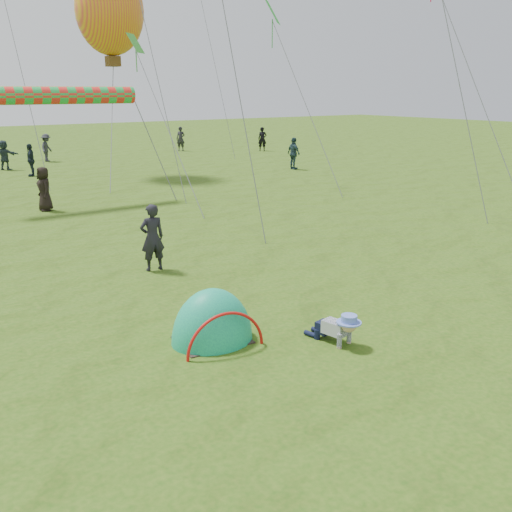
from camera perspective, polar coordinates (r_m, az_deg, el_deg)
ground at (r=10.04m, az=9.72°, el=-9.22°), size 140.00×140.00×0.00m
crawling_toddler at (r=10.12m, az=8.19°, el=-7.06°), size 0.69×0.88×0.60m
popup_tent at (r=10.28m, az=-4.37°, el=-8.40°), size 1.60×1.37×1.92m
standing_adult at (r=14.10m, az=-10.33°, el=1.83°), size 0.63×0.44×1.66m
crowd_person_2 at (r=31.77m, az=-21.60°, el=8.91°), size 0.71×1.05×1.66m
crowd_person_3 at (r=38.16m, az=-20.20°, el=10.13°), size 1.17×1.25×1.69m
crowd_person_4 at (r=22.35m, az=-20.42°, el=6.31°), size 0.52×0.79×1.61m
crowd_person_5 at (r=34.89m, az=-23.86°, el=9.21°), size 1.43×1.41×1.64m
crowd_person_6 at (r=42.63m, az=-7.54°, el=11.54°), size 0.73×0.75×1.74m
crowd_person_8 at (r=32.31m, az=3.79°, el=10.19°), size 0.47×1.05×1.76m
crowd_person_12 at (r=42.26m, az=0.64°, el=11.62°), size 0.74×0.68×1.70m
balloon_kite at (r=30.91m, az=-14.39°, el=22.17°), size 3.30×3.30×4.62m
rainbow_tube_kite at (r=22.85m, az=-19.23°, el=14.93°), size 5.82×0.64×0.64m
diamond_kite_3 at (r=27.62m, az=1.65°, el=23.23°), size 1.29×1.29×1.06m
diamond_kite_9 at (r=23.90m, az=-11.96°, el=20.10°), size 0.90×0.90×0.73m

